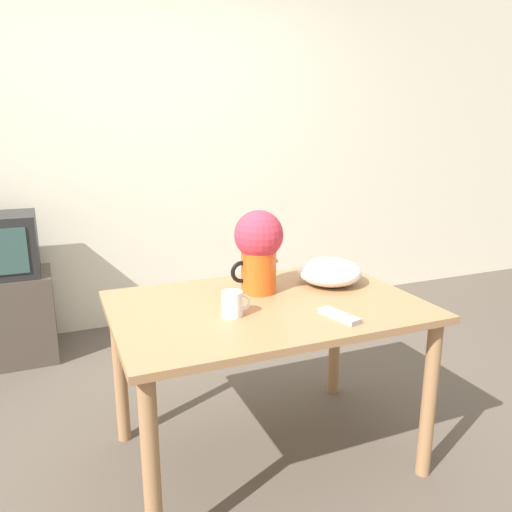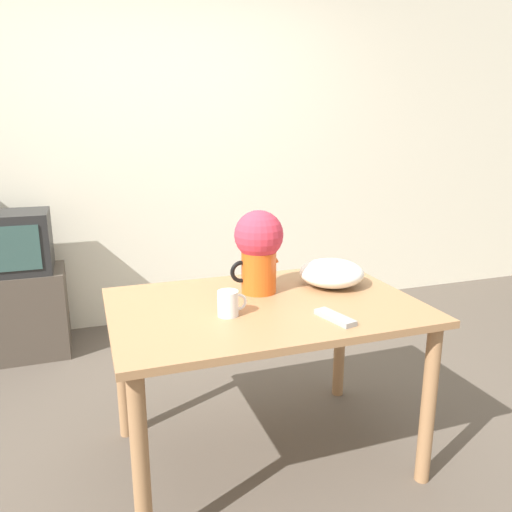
# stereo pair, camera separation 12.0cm
# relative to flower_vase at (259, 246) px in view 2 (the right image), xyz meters

# --- Properties ---
(ground_plane) EXTENTS (12.00, 12.00, 0.00)m
(ground_plane) POSITION_rel_flower_vase_xyz_m (-0.20, -0.11, -0.94)
(ground_plane) COLOR brown
(wall_back) EXTENTS (8.00, 0.05, 2.60)m
(wall_back) POSITION_rel_flower_vase_xyz_m (-0.20, 1.72, 0.36)
(wall_back) COLOR #EDE5CC
(wall_back) RESTS_ON ground_plane
(table) EXTENTS (1.27, 0.86, 0.73)m
(table) POSITION_rel_flower_vase_xyz_m (-0.03, -0.15, -0.31)
(table) COLOR #A3754C
(table) RESTS_ON ground_plane
(flower_vase) EXTENTS (0.24, 0.22, 0.37)m
(flower_vase) POSITION_rel_flower_vase_xyz_m (0.00, 0.00, 0.00)
(flower_vase) COLOR #E05619
(flower_vase) RESTS_ON table
(coffee_mug) EXTENTS (0.12, 0.08, 0.10)m
(coffee_mug) POSITION_rel_flower_vase_xyz_m (-0.21, -0.23, -0.16)
(coffee_mug) COLOR white
(coffee_mug) RESTS_ON table
(white_bowl) EXTENTS (0.30, 0.30, 0.12)m
(white_bowl) POSITION_rel_flower_vase_xyz_m (0.35, -0.02, -0.15)
(white_bowl) COLOR white
(white_bowl) RESTS_ON table
(remote_control) EXTENTS (0.10, 0.19, 0.02)m
(remote_control) POSITION_rel_flower_vase_xyz_m (0.16, -0.41, -0.20)
(remote_control) COLOR #999999
(remote_control) RESTS_ON table
(tv_stand) EXTENTS (0.58, 0.40, 0.56)m
(tv_stand) POSITION_rel_flower_vase_xyz_m (-1.16, 1.37, -0.66)
(tv_stand) COLOR #4C4238
(tv_stand) RESTS_ON ground_plane
(tv_set) EXTENTS (0.47, 0.39, 0.38)m
(tv_set) POSITION_rel_flower_vase_xyz_m (-1.16, 1.36, -0.19)
(tv_set) COLOR black
(tv_set) RESTS_ON tv_stand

